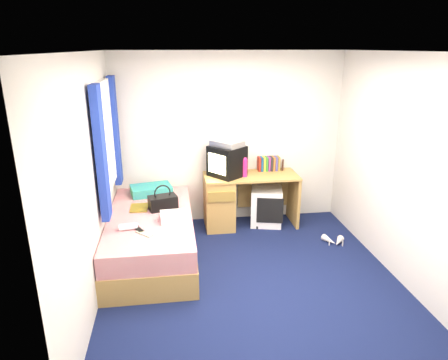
{
  "coord_description": "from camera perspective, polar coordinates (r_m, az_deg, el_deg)",
  "views": [
    {
      "loc": [
        -0.82,
        -3.75,
        2.44
      ],
      "look_at": [
        -0.21,
        0.7,
        0.94
      ],
      "focal_mm": 32.0,
      "sensor_mm": 36.0,
      "label": 1
    }
  ],
  "objects": [
    {
      "name": "ground",
      "position": [
        4.55,
        3.95,
        -13.98
      ],
      "size": [
        3.4,
        3.4,
        0.0
      ],
      "primitive_type": "plane",
      "color": "#0C1438",
      "rests_on": "ground"
    },
    {
      "name": "room_shell",
      "position": [
        3.97,
        4.41,
        4.01
      ],
      "size": [
        3.4,
        3.4,
        3.4
      ],
      "color": "white",
      "rests_on": "ground"
    },
    {
      "name": "bed",
      "position": [
        4.96,
        -10.3,
        -7.8
      ],
      "size": [
        1.01,
        2.0,
        0.54
      ],
      "color": "tan",
      "rests_on": "ground"
    },
    {
      "name": "pillow",
      "position": [
        5.5,
        -10.35,
        -1.4
      ],
      "size": [
        0.59,
        0.44,
        0.12
      ],
      "primitive_type": "cube",
      "rotation": [
        0.0,
        0.0,
        0.21
      ],
      "color": "#1B64B4",
      "rests_on": "bed"
    },
    {
      "name": "desk",
      "position": [
        5.63,
        1.04,
        -2.67
      ],
      "size": [
        1.3,
        0.55,
        0.75
      ],
      "color": "tan",
      "rests_on": "ground"
    },
    {
      "name": "storage_cube",
      "position": [
        5.77,
        6.04,
        -3.72
      ],
      "size": [
        0.51,
        0.51,
        0.54
      ],
      "primitive_type": "cube",
      "rotation": [
        0.0,
        0.0,
        -0.23
      ],
      "color": "white",
      "rests_on": "ground"
    },
    {
      "name": "crt_tv",
      "position": [
        5.45,
        0.41,
        2.72
      ],
      "size": [
        0.56,
        0.57,
        0.42
      ],
      "rotation": [
        0.0,
        0.0,
        -0.9
      ],
      "color": "black",
      "rests_on": "desk"
    },
    {
      "name": "vcr",
      "position": [
        5.39,
        0.44,
        5.24
      ],
      "size": [
        0.47,
        0.49,
        0.08
      ],
      "primitive_type": "cube",
      "rotation": [
        0.0,
        0.0,
        -0.86
      ],
      "color": "#BCBCBF",
      "rests_on": "crt_tv"
    },
    {
      "name": "book_row",
      "position": [
        5.75,
        6.39,
        2.33
      ],
      "size": [
        0.31,
        0.13,
        0.2
      ],
      "color": "maroon",
      "rests_on": "desk"
    },
    {
      "name": "picture_frame",
      "position": [
        5.82,
        8.39,
        2.13
      ],
      "size": [
        0.06,
        0.12,
        0.14
      ],
      "primitive_type": "cube",
      "rotation": [
        0.0,
        0.0,
        -0.34
      ],
      "color": "black",
      "rests_on": "desk"
    },
    {
      "name": "pink_water_bottle",
      "position": [
        5.44,
        2.95,
        1.71
      ],
      "size": [
        0.08,
        0.08,
        0.24
      ],
      "primitive_type": "cylinder",
      "rotation": [
        0.0,
        0.0,
        -0.05
      ],
      "color": "#ED2172",
      "rests_on": "desk"
    },
    {
      "name": "aerosol_can",
      "position": [
        5.56,
        2.86,
        1.67
      ],
      "size": [
        0.05,
        0.05,
        0.16
      ],
      "primitive_type": "cylinder",
      "rotation": [
        0.0,
        0.0,
        0.06
      ],
      "color": "white",
      "rests_on": "desk"
    },
    {
      "name": "handbag",
      "position": [
        4.96,
        -8.72,
        -3.12
      ],
      "size": [
        0.38,
        0.27,
        0.31
      ],
      "rotation": [
        0.0,
        0.0,
        0.27
      ],
      "color": "black",
      "rests_on": "bed"
    },
    {
      "name": "towel",
      "position": [
        4.63,
        -7.28,
        -5.22
      ],
      "size": [
        0.3,
        0.26,
        0.1
      ],
      "primitive_type": "cube",
      "rotation": [
        0.0,
        0.0,
        0.07
      ],
      "color": "silver",
      "rests_on": "bed"
    },
    {
      "name": "magazine",
      "position": [
        5.06,
        -12.04,
        -3.91
      ],
      "size": [
        0.21,
        0.28,
        0.01
      ],
      "primitive_type": "cube",
      "rotation": [
        0.0,
        0.0,
        -0.0
      ],
      "color": "gold",
      "rests_on": "bed"
    },
    {
      "name": "water_bottle",
      "position": [
        4.5,
        -13.5,
        -6.51
      ],
      "size": [
        0.21,
        0.09,
        0.07
      ],
      "primitive_type": "cylinder",
      "rotation": [
        0.0,
        1.57,
        0.12
      ],
      "color": "white",
      "rests_on": "bed"
    },
    {
      "name": "colour_swatch_fan",
      "position": [
        4.38,
        -11.38,
        -7.51
      ],
      "size": [
        0.2,
        0.2,
        0.01
      ],
      "primitive_type": "cube",
      "rotation": [
        0.0,
        0.0,
        -0.79
      ],
      "color": "yellow",
      "rests_on": "bed"
    },
    {
      "name": "remote_control",
      "position": [
        4.48,
        -12.12,
        -6.9
      ],
      "size": [
        0.12,
        0.16,
        0.02
      ],
      "primitive_type": "cube",
      "rotation": [
        0.0,
        0.0,
        0.5
      ],
      "color": "black",
      "rests_on": "bed"
    },
    {
      "name": "window_assembly",
      "position": [
        4.82,
        -16.35,
        5.5
      ],
      "size": [
        0.11,
        1.42,
        1.4
      ],
      "color": "silver",
      "rests_on": "room_shell"
    },
    {
      "name": "white_heels",
      "position": [
        5.44,
        15.43,
        -8.4
      ],
      "size": [
        0.29,
        0.29,
        0.09
      ],
      "color": "silver",
      "rests_on": "ground"
    }
  ]
}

